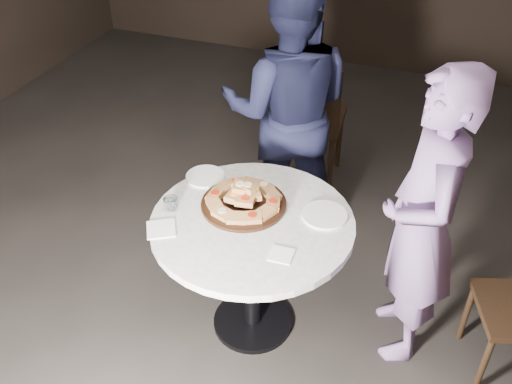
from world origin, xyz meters
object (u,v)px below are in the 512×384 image
table (252,241)px  serving_board (244,204)px  focaccia_pile (244,197)px  water_glass (171,204)px  diner_teal (421,224)px  diner_navy (288,110)px  chair_far (308,116)px

table → serving_board: 0.19m
focaccia_pile → water_glass: bearing=-154.2°
water_glass → diner_teal: (1.15, 0.25, 0.01)m
table → diner_navy: diner_navy is taller
diner_teal → table: bearing=-93.0°
focaccia_pile → chair_far: bearing=91.5°
table → water_glass: bearing=-171.3°
focaccia_pile → water_glass: 0.35m
serving_board → diner_navy: diner_navy is taller
water_glass → serving_board: bearing=25.4°
table → focaccia_pile: focaccia_pile is taller
table → water_glass: water_glass is taller
serving_board → diner_navy: size_ratio=0.25×
focaccia_pile → diner_navy: diner_navy is taller
table → chair_far: size_ratio=1.23×
table → focaccia_pile: size_ratio=3.21×
diner_navy → diner_teal: (0.87, -0.72, -0.05)m
focaccia_pile → water_glass: (-0.32, -0.15, -0.01)m
serving_board → focaccia_pile: 0.04m
focaccia_pile → diner_teal: bearing=6.5°
serving_board → diner_teal: size_ratio=0.27×
table → diner_navy: 0.95m
chair_far → diner_navy: bearing=84.7°
serving_board → chair_far: chair_far is taller
focaccia_pile → diner_navy: bearing=92.9°
table → serving_board: bearing=131.3°
serving_board → chair_far: (-0.03, 1.27, -0.18)m
water_glass → chair_far: chair_far is taller
water_glass → diner_navy: bearing=74.2°
chair_far → diner_teal: diner_teal is taller
diner_navy → table: bearing=85.0°
chair_far → water_glass: bearing=74.4°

